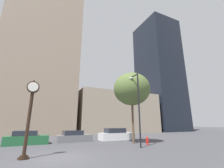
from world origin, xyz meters
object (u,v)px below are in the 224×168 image
(car_grey, at_px, (74,137))
(street_lamp_right, at_px, (136,97))
(car_green, at_px, (26,138))
(bare_tree, at_px, (132,89))
(street_clock, at_px, (30,109))
(fire_hydrant_near, at_px, (147,141))
(car_white, at_px, (116,135))

(car_grey, xyz_separation_m, street_lamp_right, (4.35, -6.87, 3.99))
(car_green, relative_size, bare_tree, 0.52)
(street_clock, height_order, street_lamp_right, street_lamp_right)
(car_green, height_order, fire_hydrant_near, car_green)
(street_clock, xyz_separation_m, car_white, (10.06, 7.50, -2.33))
(car_grey, bearing_deg, street_clock, -122.98)
(fire_hydrant_near, bearing_deg, car_green, 153.54)
(car_green, xyz_separation_m, street_lamp_right, (9.24, -6.48, 3.95))
(street_clock, height_order, car_green, street_clock)
(car_green, bearing_deg, car_white, -1.20)
(street_lamp_right, bearing_deg, bare_tree, 65.61)
(car_green, xyz_separation_m, car_white, (10.40, 0.14, 0.04))
(street_clock, bearing_deg, street_lamp_right, 5.63)
(fire_hydrant_near, distance_m, bare_tree, 5.80)
(street_clock, xyz_separation_m, car_green, (-0.35, 7.36, -2.37))
(car_grey, bearing_deg, bare_tree, -41.48)
(car_green, bearing_deg, car_grey, 2.61)
(fire_hydrant_near, bearing_deg, car_grey, 136.21)
(car_white, xyz_separation_m, bare_tree, (-0.04, -4.16, 5.34))
(street_clock, distance_m, fire_hydrant_near, 11.15)
(fire_hydrant_near, bearing_deg, bare_tree, 114.62)
(car_grey, bearing_deg, car_white, -5.17)
(street_lamp_right, bearing_deg, fire_hydrant_near, 28.80)
(car_grey, height_order, bare_tree, bare_tree)
(car_grey, distance_m, car_white, 5.52)
(car_grey, distance_m, fire_hydrant_near, 8.51)
(street_clock, bearing_deg, car_green, 92.71)
(car_white, bearing_deg, car_grey, 176.66)
(car_white, xyz_separation_m, fire_hydrant_near, (0.63, -5.64, -0.23))
(street_lamp_right, relative_size, bare_tree, 0.87)
(fire_hydrant_near, bearing_deg, street_lamp_right, -151.20)
(car_grey, relative_size, car_white, 0.87)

